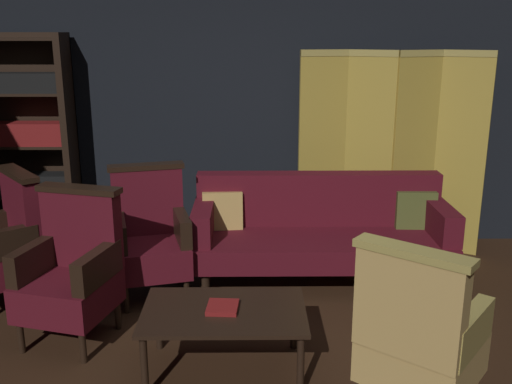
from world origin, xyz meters
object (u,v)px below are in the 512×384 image
(coffee_table, at_px, (224,316))
(armchair_gilt_accent, at_px, (419,336))
(armchair_wing_far, at_px, (72,270))
(book_red_leather, at_px, (223,307))
(folding_screen, at_px, (391,150))
(bookshelf, at_px, (26,141))
(armchair_wing_right, at_px, (151,236))
(velvet_couch, at_px, (320,228))
(armchair_wing_left, at_px, (3,244))

(coffee_table, distance_m, armchair_gilt_accent, 1.16)
(armchair_wing_far, bearing_deg, book_red_leather, -23.11)
(folding_screen, height_order, coffee_table, folding_screen)
(bookshelf, distance_m, armchair_wing_far, 2.02)
(armchair_gilt_accent, bearing_deg, armchair_wing_right, 136.81)
(bookshelf, xyz_separation_m, coffee_table, (1.95, -2.17, -0.69))
(bookshelf, bearing_deg, coffee_table, -48.06)
(folding_screen, bearing_deg, coffee_table, -125.21)
(velvet_couch, distance_m, armchair_gilt_accent, 1.91)
(coffee_table, relative_size, armchair_gilt_accent, 0.96)
(bookshelf, relative_size, armchair_wing_left, 1.97)
(armchair_gilt_accent, relative_size, armchair_wing_right, 1.00)
(armchair_wing_far, bearing_deg, folding_screen, 33.08)
(folding_screen, bearing_deg, armchair_wing_right, -155.35)
(armchair_wing_left, bearing_deg, armchair_wing_right, 8.65)
(velvet_couch, bearing_deg, folding_screen, 42.76)
(armchair_wing_left, height_order, book_red_leather, armchair_wing_left)
(velvet_couch, xyz_separation_m, coffee_table, (-0.75, -1.42, -0.08))
(bookshelf, bearing_deg, velvet_couch, -15.37)
(coffee_table, bearing_deg, armchair_gilt_accent, -23.28)
(bookshelf, bearing_deg, armchair_gilt_accent, -41.11)
(armchair_gilt_accent, height_order, armchair_wing_right, same)
(armchair_wing_right, bearing_deg, velvet_couch, 12.07)
(bookshelf, height_order, velvet_couch, bookshelf)
(bookshelf, bearing_deg, book_red_leather, -48.17)
(velvet_couch, relative_size, armchair_wing_left, 2.04)
(folding_screen, height_order, bookshelf, bookshelf)
(bookshelf, height_order, armchair_wing_right, bookshelf)
(armchair_gilt_accent, xyz_separation_m, armchair_wing_left, (-2.79, 1.42, 0.00))
(armchair_gilt_accent, height_order, book_red_leather, armchair_gilt_accent)
(armchair_wing_left, bearing_deg, book_red_leather, -29.15)
(armchair_wing_right, height_order, armchair_wing_far, same)
(coffee_table, bearing_deg, folding_screen, 54.79)
(coffee_table, relative_size, armchair_wing_left, 0.96)
(folding_screen, distance_m, velvet_couch, 1.13)
(armchair_wing_far, bearing_deg, armchair_wing_left, 142.78)
(bookshelf, xyz_separation_m, armchair_wing_far, (0.89, -1.72, -0.57))
(coffee_table, height_order, book_red_leather, book_red_leather)
(book_red_leather, bearing_deg, armchair_gilt_accent, -23.18)
(velvet_couch, height_order, armchair_gilt_accent, armchair_gilt_accent)
(bookshelf, distance_m, armchair_gilt_accent, 4.03)
(coffee_table, xyz_separation_m, armchair_wing_far, (-1.05, 0.45, 0.12))
(folding_screen, xyz_separation_m, bookshelf, (-3.43, 0.07, 0.08))
(bookshelf, bearing_deg, armchair_wing_far, -62.54)
(armchair_wing_right, bearing_deg, coffee_table, -60.87)
(coffee_table, xyz_separation_m, armchair_gilt_accent, (1.06, -0.46, 0.12))
(armchair_wing_left, relative_size, armchair_wing_far, 1.00)
(folding_screen, relative_size, armchair_wing_far, 1.83)
(velvet_couch, height_order, armchair_wing_right, armchair_wing_right)
(coffee_table, relative_size, armchair_wing_far, 0.96)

